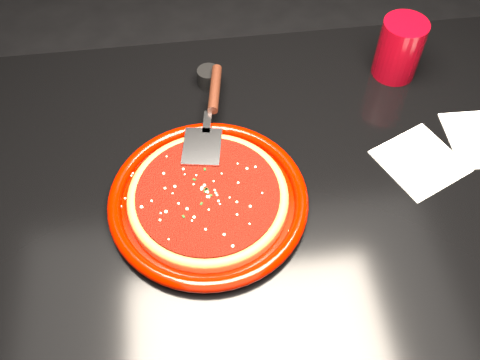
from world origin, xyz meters
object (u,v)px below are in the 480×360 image
(pizza_server, at_px, (210,114))
(cup, at_px, (399,49))
(plate, at_px, (208,200))
(table, at_px, (270,269))
(ramekin, at_px, (209,77))

(pizza_server, relative_size, cup, 2.31)
(plate, bearing_deg, pizza_server, 83.06)
(table, relative_size, cup, 9.45)
(table, bearing_deg, cup, 40.02)
(pizza_server, distance_m, cup, 0.42)
(table, bearing_deg, pizza_server, 131.32)
(table, distance_m, plate, 0.41)
(plate, bearing_deg, cup, 34.12)
(cup, bearing_deg, table, -139.98)
(cup, distance_m, ramekin, 0.40)
(table, bearing_deg, ramekin, 112.02)
(pizza_server, height_order, ramekin, pizza_server)
(table, xyz_separation_m, plate, (-0.13, -0.04, 0.39))
(table, bearing_deg, plate, -161.77)
(plate, height_order, pizza_server, pizza_server)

